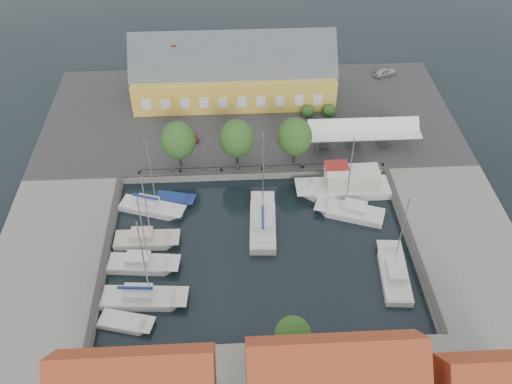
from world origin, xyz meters
TOP-DOWN VIEW (x-y plane):
  - ground at (0.00, 0.00)m, footprint 140.00×140.00m
  - north_quay at (0.00, 23.00)m, footprint 56.00×26.00m
  - west_quay at (-22.00, -2.00)m, footprint 12.00×24.00m
  - east_quay at (22.00, -2.00)m, footprint 12.00×24.00m
  - quay_edge_fittings at (0.02, 4.75)m, footprint 56.00×24.72m
  - warehouse at (-2.60, 28.36)m, footprint 28.56×14.00m
  - tent_canopy at (14.00, 14.50)m, footprint 14.00×4.00m
  - quay_trees at (-2.00, 12.00)m, footprint 18.20×4.20m
  - car_silver at (21.07, 32.34)m, footprint 3.82×2.74m
  - car_red at (-8.27, 17.80)m, footprint 2.90×3.78m
  - center_sailboat at (0.53, 1.79)m, footprint 3.31×9.54m
  - trawler at (10.88, 7.17)m, footprint 11.43×3.48m
  - east_boat_a at (10.80, 3.21)m, footprint 8.29×5.21m
  - east_boat_c at (13.54, -6.16)m, footprint 3.32×8.61m
  - west_boat_a at (-12.24, 5.18)m, footprint 7.97×4.51m
  - west_boat_b at (-12.40, 0.05)m, footprint 7.25×2.67m
  - west_boat_c at (-12.42, -3.43)m, footprint 7.73×3.11m
  - west_boat_d at (-11.95, -7.90)m, footprint 8.76×3.21m
  - launch_sw at (-13.31, -10.59)m, footprint 5.61×3.27m
  - launch_nw at (-9.60, 6.72)m, footprint 4.93×2.85m

SIDE VIEW (x-z plane):
  - ground at x=0.00m, z-range 0.00..0.00m
  - launch_nw at x=-9.60m, z-range -0.35..0.53m
  - launch_sw at x=-13.31m, z-range -0.40..0.58m
  - east_boat_c at x=13.54m, z-range -5.12..5.64m
  - west_boat_b at x=-12.40m, z-range -4.71..5.23m
  - west_boat_c at x=-12.42m, z-range -4.89..5.42m
  - east_boat_a at x=10.80m, z-range -5.40..5.92m
  - west_boat_d at x=-11.95m, z-range -5.46..6.00m
  - west_boat_a at x=-12.24m, z-range -4.94..5.49m
  - center_sailboat at x=0.53m, z-range -6.05..6.78m
  - north_quay at x=0.00m, z-range 0.00..1.00m
  - west_quay at x=-22.00m, z-range 0.00..1.00m
  - east_quay at x=22.00m, z-range 0.00..1.00m
  - trawler at x=10.88m, z-range -1.48..3.52m
  - quay_edge_fittings at x=0.02m, z-range 0.86..1.26m
  - car_red at x=-8.27m, z-range 1.00..2.20m
  - car_silver at x=21.07m, z-range 1.00..2.21m
  - tent_canopy at x=14.00m, z-range 2.27..5.10m
  - warehouse at x=-2.60m, z-range -0.35..9.20m
  - quay_trees at x=-2.00m, z-range 1.73..8.03m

